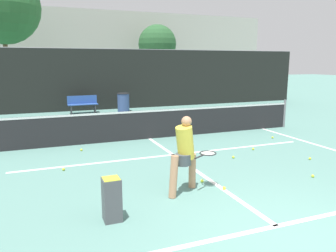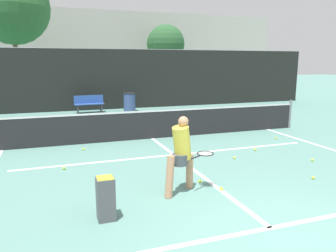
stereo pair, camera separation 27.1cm
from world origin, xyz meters
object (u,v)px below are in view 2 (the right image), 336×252
at_px(player_practicing, 182,152).
at_px(courtside_bench, 89,103).
at_px(trash_bin, 129,102).
at_px(ball_hopper, 106,197).
at_px(parked_car, 119,92).

bearing_deg(player_practicing, courtside_bench, 62.48).
xyz_separation_m(courtside_bench, trash_bin, (2.00, -0.21, 0.01)).
xyz_separation_m(player_practicing, trash_bin, (1.40, 10.77, -0.33)).
xyz_separation_m(player_practicing, ball_hopper, (-1.56, -0.67, -0.43)).
bearing_deg(ball_hopper, player_practicing, 23.16).
bearing_deg(trash_bin, ball_hopper, -104.53).
bearing_deg(parked_car, ball_hopper, -101.63).
height_order(courtside_bench, parked_car, parked_car).
height_order(player_practicing, ball_hopper, player_practicing).
relative_size(player_practicing, ball_hopper, 2.10).
distance_m(courtside_bench, trash_bin, 2.01).
bearing_deg(ball_hopper, trash_bin, 75.47).
height_order(ball_hopper, courtside_bench, courtside_bench).
bearing_deg(player_practicing, parked_car, 53.22).
bearing_deg(ball_hopper, parked_car, 78.37).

